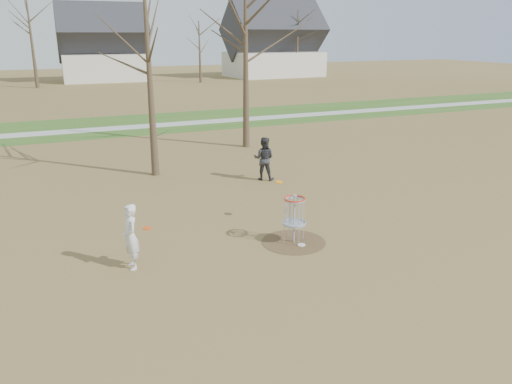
# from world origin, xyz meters

# --- Properties ---
(ground) EXTENTS (160.00, 160.00, 0.00)m
(ground) POSITION_xyz_m (0.00, 0.00, 0.00)
(ground) COLOR brown
(ground) RESTS_ON ground
(green_band) EXTENTS (160.00, 8.00, 0.01)m
(green_band) POSITION_xyz_m (0.00, 21.00, 0.01)
(green_band) COLOR #2D5119
(green_band) RESTS_ON ground
(footpath) EXTENTS (160.00, 1.50, 0.01)m
(footpath) POSITION_xyz_m (0.00, 20.00, 0.01)
(footpath) COLOR #9E9E99
(footpath) RESTS_ON green_band
(dirt_circle) EXTENTS (1.80, 1.80, 0.01)m
(dirt_circle) POSITION_xyz_m (0.00, 0.00, 0.01)
(dirt_circle) COLOR #47331E
(dirt_circle) RESTS_ON ground
(player_standing) EXTENTS (0.43, 0.63, 1.66)m
(player_standing) POSITION_xyz_m (-4.42, 0.17, 0.83)
(player_standing) COLOR silver
(player_standing) RESTS_ON ground
(player_throwing) EXTENTS (1.06, 1.01, 1.72)m
(player_throwing) POSITION_xyz_m (1.82, 6.07, 0.86)
(player_throwing) COLOR #2C2D30
(player_throwing) RESTS_ON ground
(disc_grounded) EXTENTS (0.22, 0.22, 0.02)m
(disc_grounded) POSITION_xyz_m (0.09, -0.30, 0.02)
(disc_grounded) COLOR silver
(disc_grounded) RESTS_ON dirt_circle
(discs_in_play) EXTENTS (4.59, 1.82, 0.27)m
(discs_in_play) POSITION_xyz_m (-1.75, 0.87, 1.17)
(discs_in_play) COLOR orange
(discs_in_play) RESTS_ON ground
(disc_golf_basket) EXTENTS (0.64, 0.64, 1.35)m
(disc_golf_basket) POSITION_xyz_m (0.00, 0.00, 0.91)
(disc_golf_basket) COLOR #9EA3AD
(disc_golf_basket) RESTS_ON ground
(bare_trees) EXTENTS (52.62, 44.98, 9.00)m
(bare_trees) POSITION_xyz_m (1.78, 35.79, 5.35)
(bare_trees) COLOR #382B1E
(bare_trees) RESTS_ON ground
(houses_row) EXTENTS (56.51, 10.01, 7.26)m
(houses_row) POSITION_xyz_m (4.32, 52.56, 3.52)
(houses_row) COLOR silver
(houses_row) RESTS_ON ground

